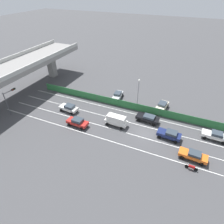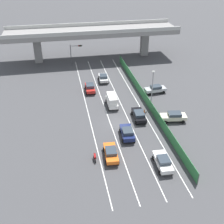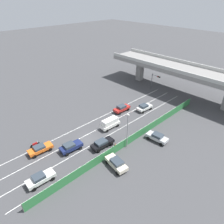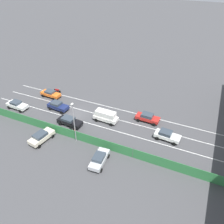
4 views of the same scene
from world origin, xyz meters
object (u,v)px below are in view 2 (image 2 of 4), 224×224
car_sedan_red (90,87)px  parked_wagon_silver (155,89)px  motorcycle (95,157)px  parked_sedan_cream (174,116)px  car_sedan_white (163,162)px  car_van_white (112,100)px  car_sedan_navy (127,132)px  car_sedan_black (139,115)px  car_taxi_orange (111,153)px  car_hatchback_white (103,78)px  traffic_cone (144,111)px  traffic_light (75,51)px  street_lamp (152,86)px

car_sedan_red → parked_wagon_silver: size_ratio=0.99×
motorcycle → parked_sedan_cream: (14.75, 7.53, 0.47)m
car_sedan_white → car_van_white: bearing=100.8°
car_sedan_navy → parked_sedan_cream: bearing=19.4°
car_sedan_navy → car_sedan_black: (3.31, 4.93, -0.05)m
car_taxi_orange → car_hatchback_white: car_hatchback_white is taller
car_hatchback_white → traffic_cone: 15.82m
motorcycle → car_hatchback_white: bearing=77.7°
car_hatchback_white → car_sedan_white: car_hatchback_white is taller
car_van_white → car_sedan_black: bearing=-56.2°
car_sedan_navy → traffic_light: bearing=99.1°
parked_wagon_silver → street_lamp: street_lamp is taller
street_lamp → car_sedan_navy: bearing=-128.4°
car_van_white → street_lamp: size_ratio=0.62×
parked_sedan_cream → traffic_cone: 5.59m
car_taxi_orange → traffic_light: traffic_light is taller
car_taxi_orange → car_sedan_red: bearing=90.3°
car_taxi_orange → car_sedan_black: 11.53m
car_hatchback_white → traffic_light: traffic_light is taller
car_sedan_navy → parked_wagon_silver: size_ratio=0.98×
car_van_white → parked_sedan_cream: 11.85m
car_sedan_red → traffic_light: 15.75m
car_sedan_black → car_hatchback_white: bearing=101.2°
car_sedan_navy → parked_wagon_silver: car_sedan_navy is taller
car_sedan_black → motorcycle: size_ratio=2.43×
parked_wagon_silver → car_sedan_white: bearing=-106.2°
car_sedan_red → traffic_light: bearing=96.2°
motorcycle → street_lamp: 18.19m
car_sedan_navy → car_sedan_black: size_ratio=0.92×
motorcycle → traffic_cone: motorcycle is taller
car_hatchback_white → car_van_white: (-0.33, -11.51, 0.35)m
car_van_white → car_sedan_navy: car_van_white is taller
parked_wagon_silver → car_hatchback_white: bearing=140.5°
car_sedan_black → parked_wagon_silver: parked_wagon_silver is taller
car_sedan_navy → parked_wagon_silver: 17.00m
traffic_light → traffic_cone: traffic_light is taller
motorcycle → car_taxi_orange: bearing=-0.3°
car_sedan_red → car_taxi_orange: bearing=-89.7°
car_van_white → car_sedan_black: car_van_white is taller
parked_wagon_silver → traffic_light: size_ratio=0.84×
street_lamp → traffic_light: bearing=115.8°
car_taxi_orange → car_sedan_navy: size_ratio=1.04×
car_van_white → car_sedan_white: bearing=-79.2°
parked_wagon_silver → motorcycle: bearing=-129.4°
parked_wagon_silver → car_van_white: bearing=-159.4°
street_lamp → traffic_cone: street_lamp is taller
car_sedan_black → traffic_cone: (1.57, 1.99, -0.52)m
parked_wagon_silver → traffic_cone: parked_wagon_silver is taller
car_sedan_navy → car_taxi_orange: bearing=-128.4°
car_sedan_white → motorcycle: (-8.89, 3.31, -0.43)m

